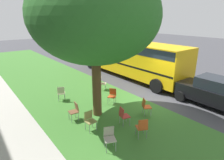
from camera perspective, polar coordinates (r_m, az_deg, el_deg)
ground at (r=11.58m, az=12.27°, el=-6.24°), size 80.00×80.00×0.00m
grass_verge at (r=9.55m, az=-0.40°, el=-11.36°), size 48.00×6.00×0.01m
sidewalk_strip at (r=8.11m, az=-27.45°, el=-19.74°), size 48.00×2.80×0.01m
street_tree at (r=8.74m, az=-5.18°, el=18.52°), size 5.75×5.75×6.91m
chair_0 at (r=10.87m, az=0.07°, el=-4.49°), size 0.58×0.58×0.88m
chair_1 at (r=9.75m, az=10.06°, el=-7.59°), size 0.57×0.57×0.88m
chair_2 at (r=9.35m, az=-11.18°, el=-8.84°), size 0.46×0.46×0.88m
chair_3 at (r=12.91m, az=-3.02°, el=-0.74°), size 0.59×0.59×0.88m
chair_4 at (r=8.48m, az=-6.71°, el=-11.62°), size 0.43×0.43×0.88m
chair_5 at (r=8.01m, az=9.04°, el=-13.68°), size 0.56×0.56×0.88m
chair_6 at (r=7.37m, az=-0.76°, el=-16.60°), size 0.55×0.55×0.88m
chair_7 at (r=8.77m, az=3.46°, el=-10.43°), size 0.51×0.51×0.88m
chair_8 at (r=11.62m, az=-15.04°, el=-3.60°), size 0.56×0.55×0.88m
parked_car at (r=11.86m, az=28.14°, el=-3.12°), size 3.70×1.92×1.65m
school_bus at (r=15.86m, az=5.14°, el=7.47°), size 10.40×2.80×2.88m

